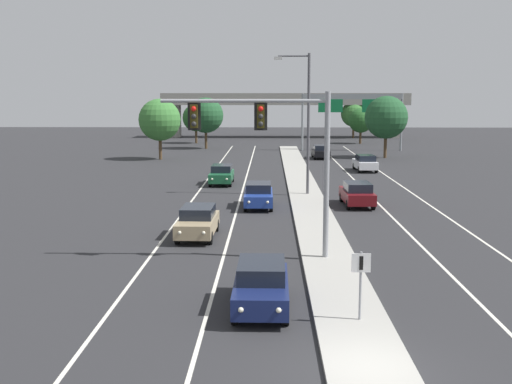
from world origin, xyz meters
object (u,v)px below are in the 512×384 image
car_receding_white (365,163)px  tree_far_left_a (160,120)px  overhead_signal_mast (274,140)px  car_receding_black (321,152)px  car_oncoming_tan (198,221)px  car_oncoming_green (222,174)px  tree_far_left_c (196,118)px  median_sign_post (361,276)px  tree_far_left_b (206,115)px  car_oncoming_navy (261,285)px  tree_far_right_a (354,114)px  street_lamp_median (305,115)px  tree_far_right_c (361,121)px  car_oncoming_blue (259,195)px  tree_far_right_b (386,117)px  highway_sign_gantry (352,104)px  car_receding_darkred (357,194)px

car_receding_white → tree_far_left_a: tree_far_left_a is taller
overhead_signal_mast → car_receding_black: size_ratio=1.61×
car_oncoming_tan → car_receding_black: (9.58, 41.04, 0.00)m
car_oncoming_green → tree_far_left_c: bearing=99.2°
median_sign_post → tree_far_left_b: (-11.58, 66.72, 2.98)m
car_receding_white → car_oncoming_navy: bearing=-103.5°
tree_far_left_a → tree_far_right_a: tree_far_left_a is taller
street_lamp_median → tree_far_right_a: size_ratio=1.58×
overhead_signal_mast → car_oncoming_green: bearing=99.8°
tree_far_right_c → overhead_signal_mast: bearing=-101.2°
car_oncoming_blue → tree_far_left_c: bearing=100.7°
car_oncoming_navy → tree_far_right_a: 89.09m
overhead_signal_mast → tree_far_left_b: (-8.91, 58.88, -0.75)m
car_receding_white → car_receding_black: bearing=105.1°
overhead_signal_mast → median_sign_post: 9.08m
median_sign_post → tree_far_right_b: size_ratio=0.31×
car_receding_white → highway_sign_gantry: bearing=85.9°
car_oncoming_green → car_receding_white: bearing=35.4°
tree_far_left_a → tree_far_right_c: bearing=43.1°
street_lamp_median → car_oncoming_green: street_lamp_median is taller
street_lamp_median → tree_far_left_c: bearing=105.2°
car_receding_darkred → tree_far_left_a: size_ratio=0.66×
street_lamp_median → overhead_signal_mast: bearing=-97.4°
tree_far_right_b → tree_far_left_b: 25.47m
car_oncoming_blue → tree_far_left_c: 56.72m
car_receding_darkred → overhead_signal_mast: bearing=-111.9°
car_receding_black → highway_sign_gantry: (4.91, 10.72, 5.34)m
street_lamp_median → tree_far_right_c: 51.71m
tree_far_left_a → car_receding_darkred: bearing=-58.9°
tree_far_right_b → car_receding_black: bearing=-172.3°
highway_sign_gantry → car_oncoming_blue: bearing=-105.0°
street_lamp_median → tree_far_left_a: street_lamp_median is taller
car_oncoming_tan → tree_far_left_c: size_ratio=0.76×
tree_far_right_c → tree_far_left_a: (-26.22, -24.55, 0.98)m
tree_far_left_a → overhead_signal_mast: bearing=-74.0°
tree_far_right_b → median_sign_post: bearing=-101.1°
tree_far_right_c → car_oncoming_green: bearing=-111.6°
highway_sign_gantry → tree_far_right_a: bearing=81.9°
street_lamp_median → car_oncoming_blue: bearing=-123.3°
tree_far_left_b → car_oncoming_navy: bearing=-82.6°
car_receding_black → tree_far_left_c: 29.17m
car_receding_black → tree_far_right_a: tree_far_right_a is taller
car_receding_white → car_oncoming_green: bearing=-144.6°
overhead_signal_mast → tree_far_left_a: 45.78m
overhead_signal_mast → median_sign_post: size_ratio=3.30×
car_oncoming_navy → tree_far_left_a: bearing=103.6°
highway_sign_gantry → tree_far_left_c: (-22.06, 12.67, -2.28)m
tree_far_right_c → tree_far_right_a: (0.62, 12.86, 0.62)m
car_receding_black → tree_far_left_a: 18.77m
highway_sign_gantry → tree_far_left_a: bearing=-152.4°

